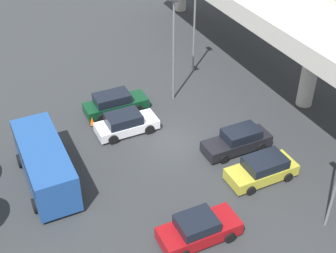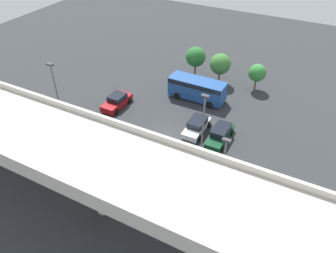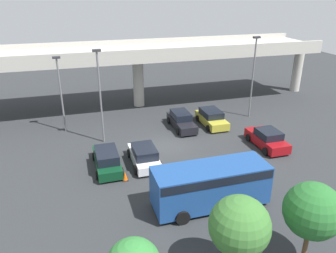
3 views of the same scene
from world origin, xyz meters
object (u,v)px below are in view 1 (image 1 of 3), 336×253
traffic_cone (92,121)px  lamp_post_by_overpass (174,43)px  parked_car_0 (115,103)px  parked_car_1 (126,123)px  parked_car_4 (199,229)px  parked_car_2 (238,141)px  parked_car_3 (262,169)px  shuttle_bus (44,161)px  lamp_post_mid_lot (194,25)px

traffic_cone → lamp_post_by_overpass: bearing=95.9°
parked_car_0 → parked_car_1: 2.90m
parked_car_0 → parked_car_4: (13.92, -0.26, -0.00)m
parked_car_2 → lamp_post_by_overpass: lamp_post_by_overpass is taller
parked_car_2 → parked_car_3: bearing=86.7°
traffic_cone → parked_car_4: bearing=8.3°
parked_car_2 → shuttle_bus: (-2.39, -12.60, 0.90)m
shuttle_bus → traffic_cone: 6.63m
shuttle_bus → parked_car_0: bearing=130.7°
shuttle_bus → lamp_post_by_overpass: 13.12m
parked_car_3 → lamp_post_by_overpass: 11.78m
parked_car_0 → parked_car_3: (11.28, 5.77, 0.00)m
lamp_post_by_overpass → parked_car_2: bearing=7.9°
parked_car_2 → lamp_post_by_overpass: (-7.82, -1.09, 4.11)m
parked_car_1 → traffic_cone: size_ratio=6.39×
parked_car_2 → lamp_post_by_overpass: size_ratio=0.58×
parked_car_0 → traffic_cone: (1.01, -2.16, -0.41)m
parked_car_4 → parked_car_1: bearing=89.8°
parked_car_1 → lamp_post_mid_lot: (-5.92, 8.64, 3.58)m
parked_car_4 → traffic_cone: size_ratio=6.49×
lamp_post_mid_lot → parked_car_2: bearing=-12.4°
parked_car_0 → parked_car_4: size_ratio=1.07×
traffic_cone → lamp_post_mid_lot: bearing=110.9°
parked_car_3 → parked_car_4: size_ratio=1.00×
parked_car_0 → parked_car_2: 10.06m
lamp_post_by_overpass → parked_car_3: bearing=4.7°
parked_car_0 → parked_car_2: size_ratio=1.01×
parked_car_3 → lamp_post_mid_lot: bearing=-100.5°
parked_car_2 → parked_car_4: (5.81, -6.22, -0.01)m
parked_car_1 → traffic_cone: (-1.88, -1.93, -0.41)m
parked_car_3 → lamp_post_mid_lot: 14.99m
parked_car_1 → parked_car_2: (5.21, 6.18, 0.01)m
lamp_post_mid_lot → lamp_post_by_overpass: (3.32, -3.55, 0.54)m
parked_car_0 → parked_car_3: size_ratio=1.07×
parked_car_3 → traffic_cone: 12.98m
parked_car_0 → lamp_post_by_overpass: size_ratio=0.58×
lamp_post_by_overpass → traffic_cone: 8.39m
shuttle_bus → lamp_post_by_overpass: bearing=115.2°
parked_car_1 → lamp_post_by_overpass: size_ratio=0.54×
parked_car_4 → shuttle_bus: size_ratio=0.62×
parked_car_1 → parked_car_3: (8.39, 6.00, 0.00)m
lamp_post_mid_lot → traffic_cone: 12.00m
lamp_post_mid_lot → shuttle_bus: bearing=-59.9°
lamp_post_mid_lot → parked_car_3: bearing=-10.5°
parked_car_4 → lamp_post_mid_lot: size_ratio=0.62×
parked_car_1 → parked_car_2: size_ratio=0.93×
parked_car_0 → shuttle_bus: 8.81m
traffic_cone → shuttle_bus: bearing=-43.7°
shuttle_bus → lamp_post_by_overpass: size_ratio=0.88×
parked_car_0 → parked_car_2: (8.11, 5.96, 0.01)m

